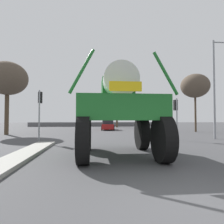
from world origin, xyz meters
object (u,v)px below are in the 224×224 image
(bare_tree_left, at_px, (7,79))
(oversize_sprayer, at_px, (118,111))
(bare_tree_far_center, at_px, (117,98))
(sedan_ahead, at_px, (108,125))
(traffic_signal_near_right, at_px, (176,110))
(streetlight_near_right, at_px, (216,84))
(bare_tree_right, at_px, (195,86))
(traffic_signal_near_left, at_px, (40,104))

(bare_tree_left, bearing_deg, oversize_sprayer, -50.56)
(bare_tree_left, relative_size, bare_tree_far_center, 1.09)
(oversize_sprayer, relative_size, sedan_ahead, 1.21)
(oversize_sprayer, bearing_deg, traffic_signal_near_right, -42.43)
(streetlight_near_right, distance_m, bare_tree_left, 20.36)
(oversize_sprayer, bearing_deg, bare_tree_right, -39.03)
(oversize_sprayer, height_order, bare_tree_left, bare_tree_left)
(oversize_sprayer, relative_size, streetlight_near_right, 0.62)
(streetlight_near_right, bearing_deg, oversize_sprayer, -145.19)
(oversize_sprayer, height_order, traffic_signal_near_left, oversize_sprayer)
(streetlight_near_right, bearing_deg, traffic_signal_near_right, -172.68)
(traffic_signal_near_left, relative_size, traffic_signal_near_right, 1.15)
(oversize_sprayer, distance_m, bare_tree_left, 16.62)
(streetlight_near_right, distance_m, bare_tree_far_center, 22.39)
(traffic_signal_near_right, distance_m, bare_tree_right, 11.44)
(streetlight_near_right, height_order, bare_tree_left, streetlight_near_right)
(bare_tree_left, bearing_deg, bare_tree_right, 5.40)
(traffic_signal_near_right, height_order, bare_tree_right, bare_tree_right)
(oversize_sprayer, height_order, streetlight_near_right, streetlight_near_right)
(traffic_signal_near_right, height_order, streetlight_near_right, streetlight_near_right)
(bare_tree_far_center, bearing_deg, streetlight_near_right, -75.30)
(sedan_ahead, xyz_separation_m, bare_tree_left, (-11.33, -7.21, 5.22))
(bare_tree_right, bearing_deg, bare_tree_left, -174.60)
(bare_tree_left, height_order, bare_tree_far_center, bare_tree_left)
(traffic_signal_near_left, xyz_separation_m, bare_tree_left, (-5.18, 6.64, 3.17))
(oversize_sprayer, bearing_deg, traffic_signal_near_left, 41.25)
(sedan_ahead, height_order, bare_tree_right, bare_tree_right)
(streetlight_near_right, bearing_deg, traffic_signal_near_left, -178.04)
(sedan_ahead, xyz_separation_m, streetlight_near_right, (8.03, -13.37, 3.90))
(traffic_signal_near_left, relative_size, bare_tree_left, 0.49)
(sedan_ahead, relative_size, traffic_signal_near_right, 1.30)
(sedan_ahead, bearing_deg, bare_tree_far_center, -9.82)
(sedan_ahead, bearing_deg, traffic_signal_near_right, -156.65)
(bare_tree_far_center, bearing_deg, bare_tree_right, -57.68)
(sedan_ahead, distance_m, bare_tree_far_center, 9.89)
(traffic_signal_near_right, bearing_deg, oversize_sprayer, -132.61)
(bare_tree_right, bearing_deg, traffic_signal_near_left, -152.77)
(traffic_signal_near_right, distance_m, streetlight_near_right, 4.36)
(bare_tree_right, bearing_deg, oversize_sprayer, -129.21)
(traffic_signal_near_left, xyz_separation_m, streetlight_near_right, (14.19, 0.49, 1.86))
(oversize_sprayer, height_order, bare_tree_right, bare_tree_right)
(streetlight_near_right, bearing_deg, bare_tree_right, 71.29)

